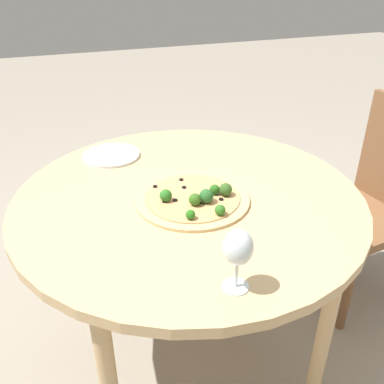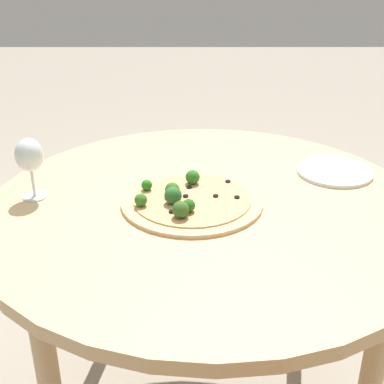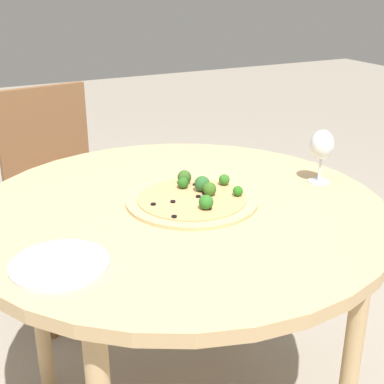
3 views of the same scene
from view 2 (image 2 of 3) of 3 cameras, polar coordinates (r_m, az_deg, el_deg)
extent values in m
cylinder|color=tan|center=(1.36, 1.61, -1.77)|extent=(1.12, 1.12, 0.03)
cylinder|color=tan|center=(1.88, -9.55, -7.19)|extent=(0.05, 0.05, 0.74)
cylinder|color=tan|center=(1.89, 11.81, -7.12)|extent=(0.05, 0.05, 0.74)
cylinder|color=tan|center=(1.35, 0.00, -0.95)|extent=(0.36, 0.36, 0.01)
cylinder|color=tan|center=(1.35, 0.00, -0.69)|extent=(0.30, 0.30, 0.00)
sphere|color=#345B21|center=(1.25, -1.22, -1.89)|extent=(0.04, 0.04, 0.04)
sphere|color=#29612A|center=(1.31, -2.03, -0.35)|extent=(0.04, 0.04, 0.04)
sphere|color=#26601B|center=(1.27, -0.36, -1.44)|extent=(0.03, 0.03, 0.03)
sphere|color=#2A6C21|center=(1.41, 0.06, 1.61)|extent=(0.04, 0.04, 0.04)
sphere|color=#306C1F|center=(1.31, -5.48, -0.84)|extent=(0.03, 0.03, 0.03)
sphere|color=#35631D|center=(1.34, -2.11, 0.25)|extent=(0.04, 0.04, 0.04)
sphere|color=#266C19|center=(1.38, -4.85, 0.75)|extent=(0.03, 0.03, 0.03)
cylinder|color=black|center=(1.34, -1.88, -0.70)|extent=(0.01, 0.01, 0.00)
cylinder|color=black|center=(1.35, 2.54, -0.41)|extent=(0.01, 0.01, 0.00)
cylinder|color=black|center=(1.35, 4.81, -0.47)|extent=(0.01, 0.01, 0.00)
cylinder|color=black|center=(1.40, -0.32, 0.51)|extent=(0.01, 0.01, 0.00)
cylinder|color=black|center=(1.43, -0.15, 1.09)|extent=(0.01, 0.01, 0.00)
cylinder|color=black|center=(1.35, -0.69, -0.43)|extent=(0.01, 0.01, 0.00)
cylinder|color=black|center=(1.28, -2.20, -2.11)|extent=(0.01, 0.01, 0.00)
cylinder|color=black|center=(1.43, 3.86, 1.15)|extent=(0.01, 0.01, 0.00)
cylinder|color=silver|center=(1.44, -16.40, -0.44)|extent=(0.06, 0.06, 0.00)
cylinder|color=silver|center=(1.42, -16.58, 0.88)|extent=(0.01, 0.01, 0.07)
ellipsoid|color=silver|center=(1.39, -16.99, 3.79)|extent=(0.07, 0.07, 0.09)
cylinder|color=silver|center=(1.57, 14.97, 2.12)|extent=(0.21, 0.21, 0.01)
camera|label=1|loc=(1.92, -38.15, 23.36)|focal=40.00mm
camera|label=3|loc=(2.47, 15.34, 24.27)|focal=50.00mm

